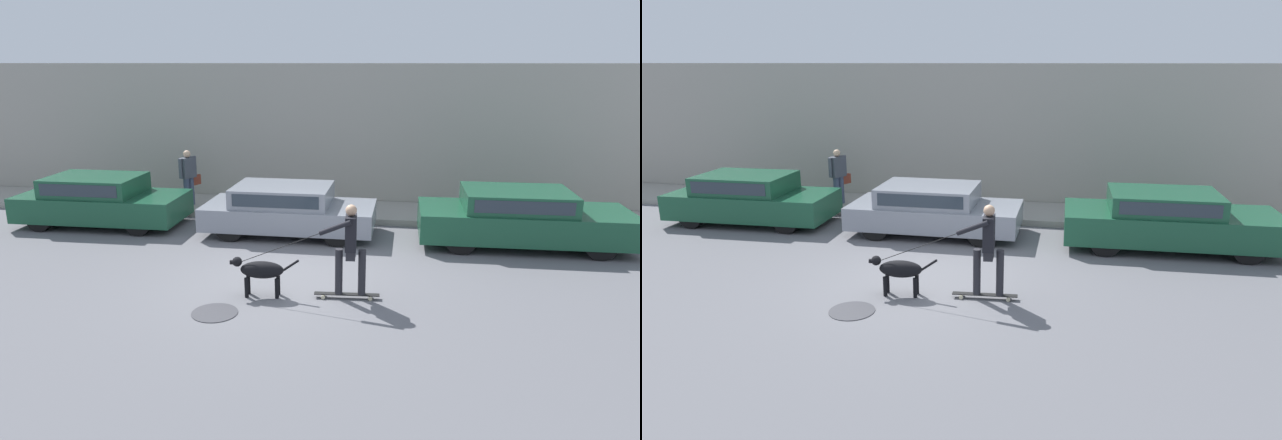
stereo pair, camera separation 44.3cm
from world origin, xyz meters
TOP-DOWN VIEW (x-y plane):
  - ground_plane at (0.00, 0.00)m, footprint 36.00×36.00m
  - back_wall at (0.00, 6.24)m, footprint 32.00×0.30m
  - sidewalk_curb at (0.00, 5.08)m, footprint 30.00×1.98m
  - parked_car_0 at (-5.47, 3.02)m, footprint 4.10×1.87m
  - parked_car_1 at (-0.71, 3.02)m, footprint 4.01×1.83m
  - parked_car_2 at (4.59, 3.02)m, footprint 4.62×2.00m
  - dog at (-0.35, -0.73)m, footprint 1.21×0.37m
  - skateboarder at (1.19, -0.59)m, footprint 2.47×0.54m
  - pedestrian_with_bag at (-3.85, 4.75)m, footprint 0.40×0.71m
  - manhole_cover at (-0.91, -1.55)m, footprint 0.76×0.76m

SIDE VIEW (x-z plane):
  - ground_plane at x=0.00m, z-range 0.00..0.00m
  - manhole_cover at x=-0.91m, z-range 0.00..0.01m
  - sidewalk_curb at x=0.00m, z-range 0.00..0.16m
  - dog at x=-0.35m, z-range 0.12..0.82m
  - parked_car_1 at x=-0.71m, z-range 0.01..1.18m
  - parked_car_0 at x=-5.47m, z-range -0.01..1.24m
  - parked_car_2 at x=4.59m, z-range 0.00..1.25m
  - skateboarder at x=1.19m, z-range 0.12..1.79m
  - pedestrian_with_bag at x=-3.85m, z-range 0.23..1.74m
  - back_wall at x=0.00m, z-range 0.00..3.93m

